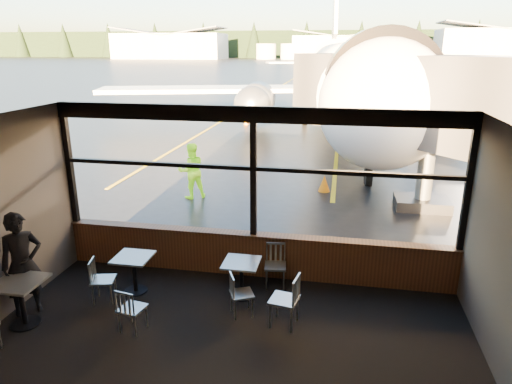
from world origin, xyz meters
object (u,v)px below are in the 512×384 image
(cone_nose, at_px, (324,183))
(cone_wing, at_px, (246,121))
(jet_bridge, at_px, (410,122))
(chair_near_n, at_px, (275,266))
(ground_crew, at_px, (191,171))
(cafe_table_near, at_px, (242,279))
(cafe_table_mid, at_px, (134,274))
(chair_mid_s, at_px, (132,309))
(cafe_table_left, at_px, (22,303))
(airliner, at_px, (349,31))
(chair_mid_w, at_px, (103,280))
(passenger, at_px, (22,264))
(chair_near_e, at_px, (284,300))
(chair_near_w, at_px, (242,294))

(cone_nose, xyz_separation_m, cone_wing, (-5.33, 12.86, -0.06))
(jet_bridge, relative_size, cone_nose, 20.90)
(chair_near_n, xyz_separation_m, ground_crew, (-3.40, 5.12, 0.44))
(cafe_table_near, relative_size, cafe_table_mid, 0.98)
(chair_mid_s, bearing_deg, cafe_table_left, -163.32)
(airliner, height_order, cafe_table_left, airliner)
(chair_mid_w, distance_m, passenger, 1.40)
(cafe_table_near, height_order, chair_near_e, chair_near_e)
(passenger, xyz_separation_m, cone_wing, (-0.44, 21.12, -0.73))
(airliner, distance_m, chair_mid_s, 22.18)
(chair_near_n, height_order, cone_nose, chair_near_n)
(cafe_table_left, xyz_separation_m, chair_mid_s, (1.90, 0.19, -0.01))
(cafe_table_near, height_order, chair_mid_s, chair_mid_s)
(chair_near_e, xyz_separation_m, chair_mid_w, (-3.40, 0.16, -0.05))
(airliner, height_order, chair_near_e, airliner)
(jet_bridge, relative_size, chair_mid_w, 13.33)
(cafe_table_near, xyz_separation_m, chair_near_w, (0.14, -0.60, 0.04))
(chair_near_w, distance_m, ground_crew, 6.91)
(chair_near_e, bearing_deg, chair_mid_s, 114.14)
(cafe_table_near, distance_m, chair_near_w, 0.61)
(cafe_table_mid, relative_size, cone_wing, 1.76)
(cafe_table_mid, distance_m, cafe_table_left, 1.97)
(jet_bridge, distance_m, cone_nose, 3.33)
(chair_mid_w, bearing_deg, cafe_table_left, -58.96)
(chair_near_w, distance_m, chair_mid_w, 2.62)
(cafe_table_left, distance_m, cone_wing, 21.51)
(chair_mid_s, distance_m, ground_crew, 7.15)
(cafe_table_near, bearing_deg, cafe_table_left, -155.27)
(cafe_table_near, relative_size, cone_nose, 1.35)
(ground_crew, relative_size, cone_nose, 3.23)
(cafe_table_mid, xyz_separation_m, cafe_table_left, (-1.38, -1.40, 0.04))
(cafe_table_left, bearing_deg, chair_mid_s, 5.78)
(cafe_table_near, bearing_deg, chair_near_n, 41.50)
(jet_bridge, bearing_deg, chair_near_n, -117.62)
(jet_bridge, xyz_separation_m, cafe_table_near, (-3.66, -6.41, -2.10))
(cafe_table_mid, bearing_deg, cafe_table_near, 5.37)
(jet_bridge, bearing_deg, cone_wing, 119.82)
(passenger, bearing_deg, jet_bridge, 0.31)
(chair_near_w, relative_size, chair_mid_s, 0.98)
(chair_mid_w, relative_size, cone_nose, 1.57)
(chair_near_w, xyz_separation_m, cone_nose, (1.11, 7.65, -0.13))
(cafe_table_near, xyz_separation_m, chair_near_e, (0.91, -0.78, 0.11))
(chair_near_w, distance_m, passenger, 3.87)
(cafe_table_mid, bearing_deg, ground_crew, 97.41)
(chair_near_e, distance_m, ground_crew, 7.42)
(cafe_table_mid, bearing_deg, chair_mid_s, -66.52)
(airliner, relative_size, chair_near_w, 44.31)
(chair_near_w, height_order, chair_mid_w, chair_mid_w)
(ground_crew, height_order, cone_nose, ground_crew)
(chair_near_e, height_order, ground_crew, ground_crew)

